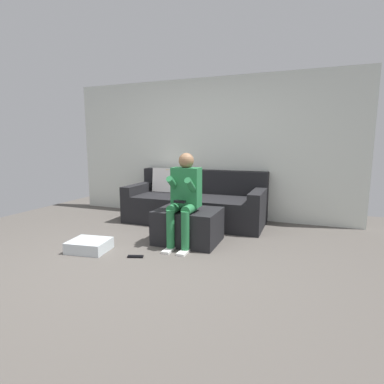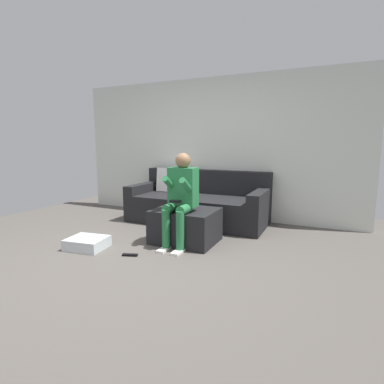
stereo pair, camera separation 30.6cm
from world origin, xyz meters
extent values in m
plane|color=#544F49|center=(0.00, 0.00, 0.00)|extent=(6.74, 6.74, 0.00)
cube|color=silver|center=(0.00, 2.41, 1.21)|extent=(5.18, 0.10, 2.43)
cube|color=black|center=(-0.02, 1.86, 0.22)|extent=(2.26, 1.00, 0.44)
cube|color=black|center=(-0.02, 2.26, 0.65)|extent=(2.26, 0.20, 0.40)
cube|color=black|center=(-1.05, 1.86, 0.52)|extent=(0.18, 1.00, 0.16)
cube|color=black|center=(1.02, 1.86, 0.52)|extent=(0.18, 1.00, 0.16)
cube|color=white|center=(-0.68, 2.09, 0.66)|extent=(0.43, 0.18, 0.44)
cube|color=beige|center=(-0.43, 2.10, 0.65)|extent=(0.41, 0.15, 0.42)
cube|color=black|center=(0.26, 0.86, 0.22)|extent=(0.82, 0.66, 0.44)
cube|color=#26723F|center=(0.26, 0.78, 0.75)|extent=(0.36, 0.20, 0.50)
sphere|color=#8C6647|center=(0.26, 0.78, 1.09)|extent=(0.19, 0.19, 0.19)
cylinder|color=#26723F|center=(0.17, 0.64, 0.50)|extent=(0.12, 0.28, 0.12)
cylinder|color=#26723F|center=(0.17, 0.49, 0.27)|extent=(0.10, 0.10, 0.47)
cube|color=white|center=(0.17, 0.43, 0.01)|extent=(0.10, 0.22, 0.03)
cylinder|color=#26723F|center=(0.14, 0.67, 0.79)|extent=(0.08, 0.31, 0.25)
cylinder|color=#26723F|center=(0.36, 0.64, 0.50)|extent=(0.12, 0.28, 0.12)
cylinder|color=#26723F|center=(0.36, 0.49, 0.27)|extent=(0.10, 0.10, 0.47)
cube|color=white|center=(0.36, 0.43, 0.01)|extent=(0.10, 0.22, 0.03)
cylinder|color=#26723F|center=(0.39, 0.65, 0.77)|extent=(0.08, 0.35, 0.28)
cube|color=black|center=(0.26, 0.56, 0.60)|extent=(0.14, 0.06, 0.03)
cube|color=silver|center=(-0.75, 0.11, 0.07)|extent=(0.51, 0.44, 0.14)
cube|color=black|center=(-0.11, 0.12, 0.01)|extent=(0.19, 0.10, 0.02)
camera|label=1|loc=(1.68, -2.74, 1.30)|focal=28.11mm
camera|label=2|loc=(1.96, -2.62, 1.30)|focal=28.11mm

